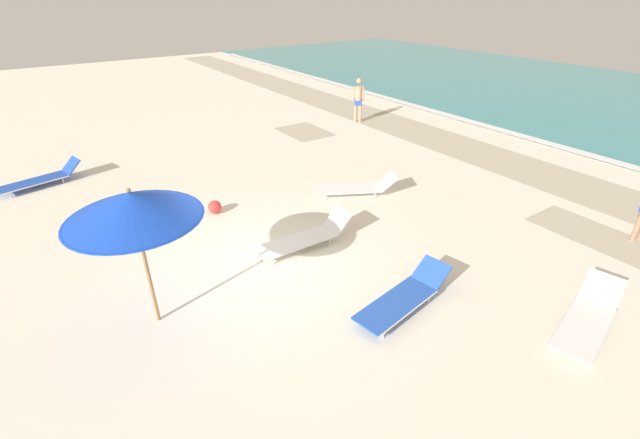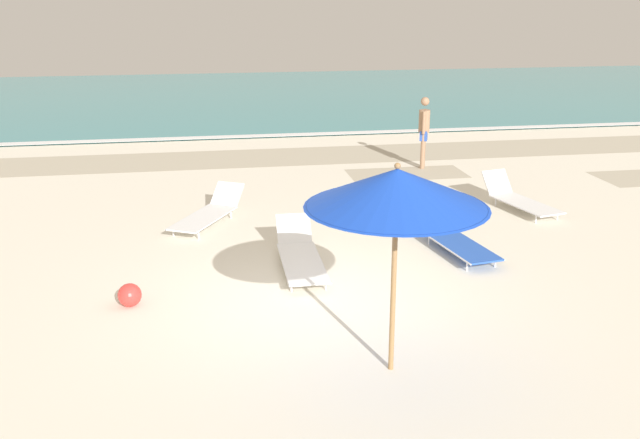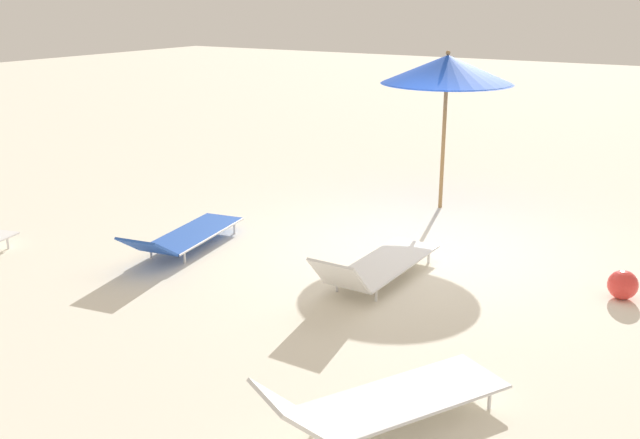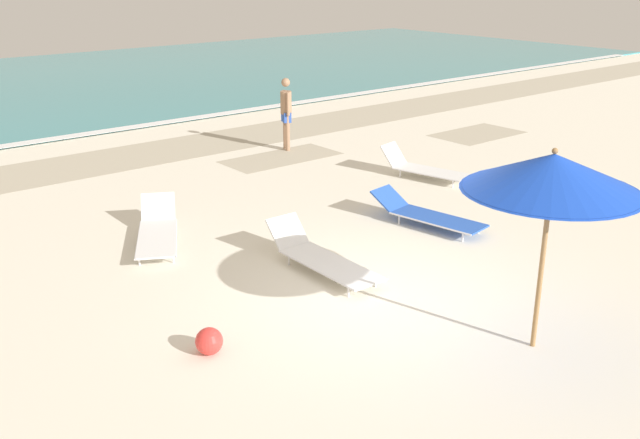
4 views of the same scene
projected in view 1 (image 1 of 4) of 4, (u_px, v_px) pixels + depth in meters
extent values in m
cube|color=silver|center=(255.00, 267.00, 8.80)|extent=(60.00, 60.00, 0.16)
cube|color=#B8AE96|center=(521.00, 167.00, 13.39)|extent=(57.00, 2.20, 0.00)
cube|color=#B8AE96|center=(305.00, 132.00, 16.65)|extent=(2.15, 1.57, 0.00)
cube|color=#B8AE96|center=(598.00, 236.00, 9.73)|extent=(2.83, 1.33, 0.00)
cube|color=white|center=(568.00, 149.00, 14.72)|extent=(56.00, 0.44, 0.01)
cylinder|color=#9E7547|center=(147.00, 267.00, 6.78)|extent=(0.06, 0.06, 2.19)
cone|color=blue|center=(132.00, 205.00, 6.25)|extent=(2.02, 2.02, 0.43)
cylinder|color=#13359C|center=(135.00, 218.00, 6.35)|extent=(1.96, 1.96, 0.01)
sphere|color=#9E7547|center=(128.00, 190.00, 6.13)|extent=(0.07, 0.07, 0.07)
cube|color=white|center=(584.00, 327.00, 6.88)|extent=(0.95, 1.71, 0.03)
cylinder|color=silver|center=(564.00, 319.00, 7.06)|extent=(0.40, 1.58, 0.03)
cylinder|color=silver|center=(605.00, 337.00, 6.71)|extent=(0.40, 1.58, 0.03)
cube|color=white|center=(603.00, 289.00, 7.41)|extent=(0.64, 0.48, 0.45)
cylinder|color=silver|center=(553.00, 345.00, 6.67)|extent=(0.03, 0.03, 0.16)
cylinder|color=silver|center=(589.00, 362.00, 6.37)|extent=(0.03, 0.03, 0.16)
cylinder|color=silver|center=(576.00, 306.00, 7.49)|extent=(0.03, 0.03, 0.16)
cylinder|color=silver|center=(609.00, 319.00, 7.19)|extent=(0.03, 0.03, 0.16)
cube|color=blue|center=(33.00, 182.00, 11.97)|extent=(0.97, 1.80, 0.03)
cylinder|color=silver|center=(29.00, 179.00, 12.15)|extent=(0.42, 1.67, 0.03)
cylinder|color=silver|center=(37.00, 185.00, 11.79)|extent=(0.42, 1.67, 0.03)
cube|color=blue|center=(71.00, 165.00, 12.57)|extent=(0.66, 0.55, 0.39)
cylinder|color=silver|center=(4.00, 190.00, 11.73)|extent=(0.03, 0.03, 0.16)
cylinder|color=silver|center=(10.00, 195.00, 11.43)|extent=(0.03, 0.03, 0.16)
cylinder|color=silver|center=(56.00, 176.00, 12.60)|extent=(0.03, 0.03, 0.16)
cylinder|color=silver|center=(63.00, 180.00, 12.30)|extent=(0.03, 0.03, 0.16)
cube|color=blue|center=(396.00, 304.00, 7.39)|extent=(0.86, 1.74, 0.03)
cylinder|color=silver|center=(382.00, 296.00, 7.58)|extent=(0.29, 1.65, 0.03)
cylinder|color=silver|center=(410.00, 313.00, 7.20)|extent=(0.29, 1.65, 0.03)
cube|color=blue|center=(431.00, 272.00, 7.96)|extent=(0.64, 0.56, 0.32)
cylinder|color=silver|center=(359.00, 319.00, 7.20)|extent=(0.03, 0.03, 0.16)
cylinder|color=silver|center=(383.00, 334.00, 6.88)|extent=(0.03, 0.03, 0.16)
cylinder|color=silver|center=(406.00, 286.00, 7.99)|extent=(0.03, 0.03, 0.16)
cylinder|color=silver|center=(429.00, 299.00, 7.66)|extent=(0.03, 0.03, 0.16)
cube|color=white|center=(349.00, 189.00, 11.56)|extent=(1.34, 1.77, 0.03)
cylinder|color=silver|center=(347.00, 184.00, 11.82)|extent=(0.84, 1.50, 0.03)
cylinder|color=silver|center=(351.00, 194.00, 11.30)|extent=(0.84, 1.50, 0.03)
cube|color=white|center=(388.00, 181.00, 11.56)|extent=(0.71, 0.65, 0.39)
cylinder|color=silver|center=(324.00, 189.00, 11.77)|extent=(0.03, 0.03, 0.16)
cylinder|color=silver|center=(326.00, 197.00, 11.32)|extent=(0.03, 0.03, 0.16)
cylinder|color=silver|center=(371.00, 187.00, 11.88)|extent=(0.03, 0.03, 0.16)
cylinder|color=silver|center=(375.00, 195.00, 11.44)|extent=(0.03, 0.03, 0.16)
cube|color=white|center=(296.00, 242.00, 9.19)|extent=(0.63, 1.81, 0.03)
cylinder|color=silver|center=(289.00, 236.00, 9.41)|extent=(0.06, 1.80, 0.03)
cylinder|color=silver|center=(304.00, 248.00, 8.97)|extent=(0.06, 1.80, 0.03)
cube|color=white|center=(338.00, 220.00, 9.62)|extent=(0.58, 0.41, 0.42)
cylinder|color=silver|center=(262.00, 250.00, 9.08)|extent=(0.03, 0.03, 0.16)
cylinder|color=silver|center=(273.00, 261.00, 8.71)|extent=(0.03, 0.03, 0.16)
cylinder|color=silver|center=(317.00, 231.00, 9.76)|extent=(0.03, 0.03, 0.16)
cylinder|color=silver|center=(330.00, 241.00, 9.39)|extent=(0.03, 0.03, 0.16)
cylinder|color=#A37A5B|center=(639.00, 223.00, 9.36)|extent=(0.11, 0.11, 0.90)
cylinder|color=tan|center=(360.00, 111.00, 17.61)|extent=(0.11, 0.11, 0.90)
cylinder|color=tan|center=(355.00, 111.00, 17.62)|extent=(0.11, 0.11, 0.90)
cube|color=#2D51B2|center=(358.00, 102.00, 17.44)|extent=(0.33, 0.35, 0.24)
cylinder|color=tan|center=(359.00, 93.00, 17.27)|extent=(0.27, 0.27, 0.55)
cylinder|color=tan|center=(363.00, 93.00, 17.26)|extent=(0.08, 0.08, 0.55)
cylinder|color=tan|center=(354.00, 93.00, 17.28)|extent=(0.08, 0.08, 0.55)
sphere|color=tan|center=(359.00, 81.00, 17.03)|extent=(0.21, 0.21, 0.21)
sphere|color=red|center=(215.00, 207.00, 10.64)|extent=(0.33, 0.33, 0.33)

